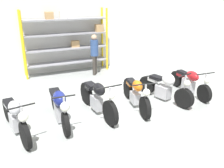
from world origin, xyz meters
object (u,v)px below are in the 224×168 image
at_px(motorcycle_red, 190,82).
at_px(person_browsing, 94,51).
at_px(motorcycle_white, 165,88).
at_px(motorcycle_blue, 59,105).
at_px(motorcycle_orange, 136,93).
at_px(shelving_rack, 67,39).
at_px(motorcycle_black, 97,98).
at_px(motorcycle_silver, 15,117).

bearing_deg(motorcycle_red, person_browsing, -142.92).
bearing_deg(motorcycle_white, motorcycle_red, 81.11).
distance_m(motorcycle_blue, motorcycle_orange, 2.27).
xyz_separation_m(shelving_rack, person_browsing, (0.91, -0.74, -0.47)).
bearing_deg(motorcycle_black, motorcycle_orange, 81.39).
height_order(motorcycle_orange, motorcycle_red, motorcycle_orange).
height_order(motorcycle_orange, motorcycle_white, motorcycle_white).
relative_size(shelving_rack, person_browsing, 2.10).
bearing_deg(motorcycle_silver, motorcycle_red, 82.58).
bearing_deg(motorcycle_white, motorcycle_blue, -104.49).
distance_m(motorcycle_black, motorcycle_red, 3.37).
bearing_deg(shelving_rack, motorcycle_white, -63.86).
bearing_deg(shelving_rack, motorcycle_red, -52.13).
xyz_separation_m(shelving_rack, motorcycle_white, (2.03, -4.14, -1.02)).
relative_size(motorcycle_silver, motorcycle_blue, 1.00).
bearing_deg(person_browsing, motorcycle_silver, 83.62).
height_order(motorcycle_silver, motorcycle_blue, motorcycle_silver).
bearing_deg(person_browsing, motorcycle_orange, 126.49).
bearing_deg(motorcycle_orange, motorcycle_white, 104.00).
xyz_separation_m(shelving_rack, motorcycle_orange, (0.95, -4.23, -1.00)).
distance_m(motorcycle_silver, motorcycle_black, 2.19).
height_order(motorcycle_white, motorcycle_red, motorcycle_white).
xyz_separation_m(motorcycle_blue, motorcycle_black, (1.08, 0.03, 0.00)).
bearing_deg(motorcycle_black, motorcycle_red, 87.18).
bearing_deg(motorcycle_red, shelving_rack, -139.04).
xyz_separation_m(motorcycle_black, person_browsing, (1.16, 3.43, 0.50)).
height_order(shelving_rack, motorcycle_black, shelving_rack).
xyz_separation_m(motorcycle_white, person_browsing, (-1.12, 3.40, 0.55)).
distance_m(motorcycle_orange, motorcycle_red, 2.19).
bearing_deg(motorcycle_red, motorcycle_white, -80.24).
xyz_separation_m(motorcycle_black, motorcycle_red, (3.36, 0.15, -0.06)).
bearing_deg(motorcycle_orange, person_browsing, -170.38).
distance_m(shelving_rack, motorcycle_white, 4.72).
xyz_separation_m(motorcycle_silver, motorcycle_orange, (3.37, 0.16, -0.01)).
bearing_deg(motorcycle_blue, shelving_rack, 163.96).
bearing_deg(motorcycle_white, shelving_rack, -169.42).
bearing_deg(motorcycle_silver, shelving_rack, 139.78).
bearing_deg(motorcycle_orange, motorcycle_blue, -81.68).
bearing_deg(person_browsing, motorcycle_white, 144.17).
bearing_deg(motorcycle_red, motorcycle_black, -84.27).
distance_m(motorcycle_white, person_browsing, 3.62).
bearing_deg(motorcycle_silver, motorcycle_black, 84.63).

